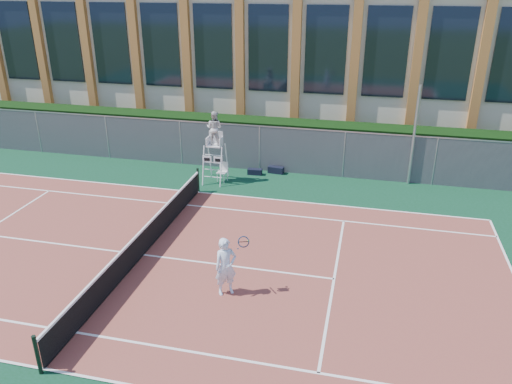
% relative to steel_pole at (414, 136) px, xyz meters
% --- Properties ---
extents(ground, '(120.00, 120.00, 0.00)m').
position_rel_steel_pole_xyz_m(ground, '(-8.96, -8.70, -2.24)').
color(ground, '#233814').
extents(apron, '(36.00, 20.00, 0.01)m').
position_rel_steel_pole_xyz_m(apron, '(-8.96, -7.70, -2.24)').
color(apron, '#0C361B').
rests_on(apron, ground).
extents(tennis_court, '(23.77, 10.97, 0.02)m').
position_rel_steel_pole_xyz_m(tennis_court, '(-8.96, -8.70, -2.22)').
color(tennis_court, brown).
rests_on(tennis_court, apron).
extents(tennis_net, '(0.10, 11.30, 1.10)m').
position_rel_steel_pole_xyz_m(tennis_net, '(-8.96, -8.70, -1.71)').
color(tennis_net, black).
rests_on(tennis_net, ground).
extents(fence, '(40.00, 0.06, 2.20)m').
position_rel_steel_pole_xyz_m(fence, '(-8.96, 0.10, -1.14)').
color(fence, '#595E60').
rests_on(fence, ground).
extents(hedge, '(40.00, 1.40, 2.20)m').
position_rel_steel_pole_xyz_m(hedge, '(-8.96, 1.30, -1.14)').
color(hedge, black).
rests_on(hedge, ground).
extents(building, '(45.00, 10.60, 8.22)m').
position_rel_steel_pole_xyz_m(building, '(-8.96, 9.25, 1.90)').
color(building, beige).
rests_on(building, ground).
extents(steel_pole, '(0.12, 0.12, 4.49)m').
position_rel_steel_pole_xyz_m(steel_pole, '(0.00, 0.00, 0.00)').
color(steel_pole, '#9EA0A5').
rests_on(steel_pole, ground).
extents(umpire_chair, '(0.92, 1.42, 3.30)m').
position_rel_steel_pole_xyz_m(umpire_chair, '(-8.62, -1.66, 0.16)').
color(umpire_chair, white).
rests_on(umpire_chair, ground).
extents(plastic_chair, '(0.48, 0.48, 0.89)m').
position_rel_steel_pole_xyz_m(plastic_chair, '(-8.29, -1.60, -1.71)').
color(plastic_chair, silver).
rests_on(plastic_chair, apron).
extents(sports_bag_near, '(0.77, 0.38, 0.32)m').
position_rel_steel_pole_xyz_m(sports_bag_near, '(-6.11, -0.10, -2.07)').
color(sports_bag_near, black).
rests_on(sports_bag_near, apron).
extents(sports_bag_far, '(0.69, 0.33, 0.27)m').
position_rel_steel_pole_xyz_m(sports_bag_far, '(-7.05, -0.51, -2.10)').
color(sports_bag_far, black).
rests_on(sports_bag_far, apron).
extents(tennis_player, '(1.06, 0.82, 1.80)m').
position_rel_steel_pole_xyz_m(tennis_player, '(-5.61, -10.16, -1.31)').
color(tennis_player, white).
rests_on(tennis_player, tennis_court).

